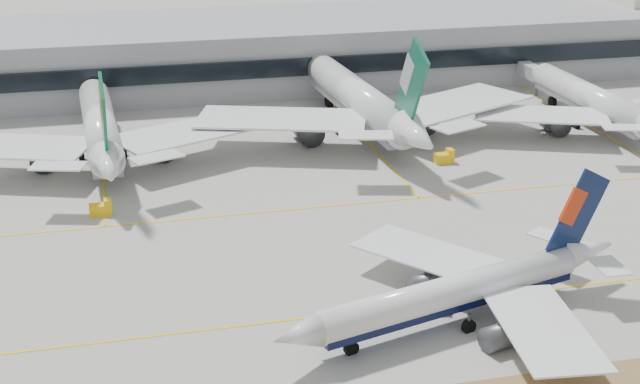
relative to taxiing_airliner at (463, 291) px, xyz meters
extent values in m
plane|color=#99968F|center=(-15.41, 10.05, -4.12)|extent=(3000.00, 3000.00, 0.00)
cube|color=yellow|center=(-15.41, 5.05, -4.09)|extent=(360.00, 0.45, 0.04)
cube|color=yellow|center=(-15.41, 40.05, -4.09)|extent=(360.00, 0.45, 0.04)
cylinder|color=white|center=(-1.80, -0.50, 0.32)|extent=(36.63, 13.79, 4.03)
cube|color=black|center=(-1.80, -0.50, -0.79)|extent=(35.76, 13.01, 1.82)
cone|color=white|center=(-22.29, -6.21, 0.32)|extent=(6.51, 5.40, 4.03)
cone|color=white|center=(19.92, 5.55, 0.82)|extent=(8.98, 6.09, 4.03)
cube|color=white|center=(-0.22, 11.55, -0.29)|extent=(19.35, 21.32, 0.24)
cube|color=white|center=(17.04, 10.19, 1.12)|extent=(6.11, 6.69, 0.16)
cylinder|color=#3F4247|center=(-1.22, 7.40, -2.51)|extent=(6.74, 4.57, 3.03)
cube|color=#3F4247|center=(-1.22, 7.40, -1.30)|extent=(2.55, 0.98, 1.41)
cube|color=white|center=(5.78, -10.00, -0.29)|extent=(11.29, 20.79, 0.24)
cube|color=white|center=(19.85, 0.08, 1.12)|extent=(3.82, 5.80, 0.16)
cylinder|color=#3F4247|center=(2.79, -6.97, -2.51)|extent=(6.74, 4.57, 3.03)
cube|color=#3F4247|center=(2.79, -6.97, -1.30)|extent=(2.55, 0.98, 1.41)
cube|color=#09173D|center=(17.46, 4.86, 6.45)|extent=(9.70, 3.02, 12.64)
cube|color=#BB290C|center=(16.47, 4.59, 7.81)|extent=(4.46, 1.64, 5.42)
cylinder|color=#3F4247|center=(-15.31, -4.26, -2.91)|extent=(0.48, 0.48, 2.42)
cylinder|color=black|center=(-15.31, -4.26, -3.42)|extent=(1.94, 1.17, 1.82)
cylinder|color=#3F4247|center=(-0.11, -2.75, -2.91)|extent=(0.48, 0.48, 2.42)
cylinder|color=black|center=(-0.11, -2.75, -3.42)|extent=(1.94, 1.17, 1.82)
cylinder|color=#3F4247|center=(-1.52, 2.30, -2.91)|extent=(0.48, 0.48, 2.42)
cylinder|color=black|center=(-1.52, 2.30, -3.42)|extent=(1.94, 1.17, 1.82)
cylinder|color=white|center=(-42.69, 74.02, 2.43)|extent=(8.07, 45.29, 5.96)
cube|color=slate|center=(-42.69, 74.02, 0.80)|extent=(7.13, 44.35, 2.68)
cone|color=white|center=(-43.91, 99.96, 2.43)|extent=(6.28, 7.16, 5.96)
cone|color=white|center=(-41.40, 46.52, 3.18)|extent=(6.42, 10.28, 5.96)
cube|color=white|center=(-26.30, 68.17, 1.54)|extent=(31.47, 23.86, 0.36)
cube|color=white|center=(-33.75, 48.75, 3.63)|extent=(9.35, 7.05, 0.24)
cylinder|color=#3F4247|center=(-31.80, 70.89, -1.74)|extent=(4.82, 7.71, 4.47)
cube|color=#3F4247|center=(-31.80, 70.89, 0.05)|extent=(0.59, 3.15, 2.09)
cube|color=white|center=(-58.45, 66.66, 1.54)|extent=(31.33, 21.83, 0.36)
cube|color=white|center=(-49.22, 48.03, 3.63)|extent=(9.20, 6.43, 0.24)
cylinder|color=#3F4247|center=(-53.23, 69.89, -1.74)|extent=(4.82, 7.71, 4.47)
cube|color=#3F4247|center=(-53.23, 69.89, 0.05)|extent=(0.59, 3.15, 2.09)
cube|color=#0C5A36|center=(-41.54, 49.64, 10.26)|extent=(1.12, 12.47, 15.98)
cube|color=orange|center=(-41.60, 50.89, 12.00)|extent=(0.92, 5.64, 6.84)
cylinder|color=#3F4247|center=(-43.49, 91.12, -2.33)|extent=(0.72, 0.72, 3.58)
cylinder|color=black|center=(-43.49, 91.12, -3.08)|extent=(1.17, 2.73, 2.68)
cylinder|color=#3F4247|center=(-46.50, 72.59, -2.33)|extent=(0.72, 0.72, 3.58)
cylinder|color=black|center=(-46.50, 72.59, -3.08)|extent=(1.17, 2.73, 2.68)
cylinder|color=#3F4247|center=(-38.76, 72.95, -2.33)|extent=(0.72, 0.72, 3.58)
cylinder|color=black|center=(-38.76, 72.95, -3.08)|extent=(1.17, 2.73, 2.68)
cylinder|color=white|center=(8.58, 78.47, 3.22)|extent=(9.98, 50.78, 6.67)
cube|color=slate|center=(8.58, 78.47, 1.38)|extent=(8.92, 49.71, 3.00)
cone|color=white|center=(6.66, 107.49, 3.22)|extent=(7.17, 8.13, 6.67)
cone|color=white|center=(10.61, 47.71, 4.05)|extent=(7.40, 11.63, 6.67)
cube|color=white|center=(27.05, 72.27, 2.22)|extent=(35.23, 27.15, 0.40)
cube|color=white|center=(19.13, 50.38, 4.55)|extent=(10.50, 8.02, 0.27)
cylinder|color=#3F4247|center=(20.83, 75.20, -1.45)|extent=(5.55, 8.72, 5.01)
cube|color=#3F4247|center=(20.83, 75.20, 0.55)|extent=(0.73, 3.53, 2.34)
cube|color=white|center=(-8.91, 69.89, 2.22)|extent=(35.02, 23.96, 0.40)
cube|color=white|center=(1.82, 49.23, 4.55)|extent=(10.26, 7.05, 0.27)
cylinder|color=#3F4247|center=(-3.14, 73.62, -1.45)|extent=(5.55, 8.72, 5.01)
cube|color=#3F4247|center=(-3.14, 73.62, 0.55)|extent=(0.73, 3.53, 2.34)
cube|color=#145A43|center=(10.38, 51.20, 11.98)|extent=(1.52, 13.96, 17.90)
cube|color=#A7ADB0|center=(10.29, 52.60, 13.93)|extent=(1.15, 6.33, 7.66)
cylinder|color=#3F4247|center=(7.32, 97.60, -2.12)|extent=(0.80, 0.80, 4.00)
cylinder|color=black|center=(7.32, 97.60, -2.95)|extent=(1.36, 3.07, 3.00)
cylinder|color=#3F4247|center=(4.34, 76.79, -2.12)|extent=(0.80, 0.80, 4.00)
cylinder|color=black|center=(4.34, 76.79, -2.95)|extent=(1.36, 3.07, 3.00)
cylinder|color=#3F4247|center=(13.00, 77.36, -2.12)|extent=(0.80, 0.80, 4.00)
cylinder|color=black|center=(13.00, 77.36, -2.95)|extent=(1.36, 3.07, 3.00)
cylinder|color=white|center=(56.93, 71.06, 1.81)|extent=(6.12, 40.86, 5.39)
cube|color=slate|center=(56.93, 71.06, 0.33)|extent=(5.30, 40.03, 2.43)
cone|color=white|center=(56.51, 94.56, 1.81)|extent=(5.50, 6.32, 5.39)
cylinder|color=#3F4247|center=(66.69, 67.94, -1.96)|extent=(4.17, 6.87, 4.05)
cube|color=#3F4247|center=(66.69, 67.94, -0.35)|extent=(0.46, 2.84, 1.89)
cube|color=white|center=(42.47, 64.81, 1.00)|extent=(28.42, 20.35, 0.32)
cube|color=white|center=(50.33, 47.72, 2.89)|extent=(8.38, 6.00, 0.22)
cylinder|color=#3F4247|center=(47.28, 67.60, -1.96)|extent=(4.17, 6.87, 4.05)
cube|color=#3F4247|center=(47.28, 67.60, -0.35)|extent=(0.46, 2.84, 1.89)
cylinder|color=#3F4247|center=(56.65, 86.55, -2.50)|extent=(0.65, 0.65, 3.24)
cylinder|color=black|center=(56.65, 86.55, -3.18)|extent=(0.99, 2.44, 2.43)
cylinder|color=#3F4247|center=(53.44, 69.87, -2.50)|extent=(0.65, 0.65, 3.24)
cylinder|color=black|center=(53.44, 69.87, -3.18)|extent=(0.99, 2.44, 2.43)
cylinder|color=#3F4247|center=(60.45, 69.99, -2.50)|extent=(0.65, 0.65, 3.24)
cylinder|color=black|center=(60.45, 69.99, -3.18)|extent=(0.99, 2.44, 2.43)
cube|color=gray|center=(-15.41, 125.05, 3.38)|extent=(280.00, 42.00, 15.00)
cube|color=black|center=(-15.41, 103.55, 3.83)|extent=(280.00, 1.20, 4.00)
cube|color=yellow|center=(-43.27, 45.02, -3.22)|extent=(3.50, 2.00, 1.80)
cube|color=yellow|center=(-42.07, 45.02, -2.02)|extent=(1.20, 1.80, 1.00)
cylinder|color=black|center=(-44.47, 44.22, -3.77)|extent=(0.70, 0.30, 0.70)
cylinder|color=black|center=(-44.47, 45.82, -3.77)|extent=(0.70, 0.30, 0.70)
cylinder|color=black|center=(-42.07, 44.22, -3.77)|extent=(0.70, 0.30, 0.70)
cylinder|color=black|center=(-42.07, 45.82, -3.77)|extent=(0.70, 0.30, 0.70)
cube|color=yellow|center=(18.90, 55.74, -3.22)|extent=(3.50, 2.00, 1.80)
cube|color=yellow|center=(20.10, 55.74, -2.02)|extent=(1.20, 1.80, 1.00)
cylinder|color=black|center=(17.70, 54.94, -3.77)|extent=(0.70, 0.30, 0.70)
cylinder|color=black|center=(17.70, 56.54, -3.77)|extent=(0.70, 0.30, 0.70)
cylinder|color=black|center=(20.10, 54.94, -3.77)|extent=(0.70, 0.30, 0.70)
cylinder|color=black|center=(20.10, 56.54, -3.77)|extent=(0.70, 0.30, 0.70)
camera|label=1|loc=(-39.60, -90.48, 51.30)|focal=50.00mm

